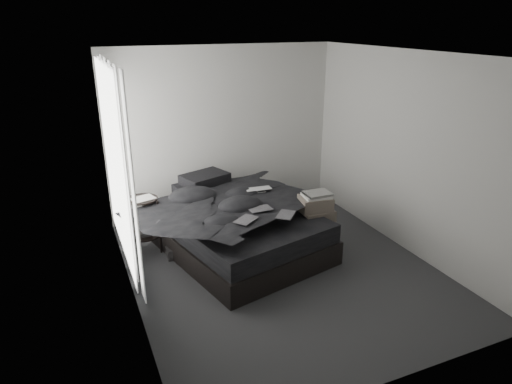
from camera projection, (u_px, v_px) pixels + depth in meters
name	position (u px, v px, depth m)	size (l,w,h in m)	color
floor	(281.00, 268.00, 5.75)	(3.60, 4.20, 0.01)	#303033
ceiling	(286.00, 54.00, 4.83)	(3.60, 4.20, 0.01)	white
wall_back	(223.00, 132.00, 7.09)	(3.60, 0.01, 2.60)	beige
wall_front	(405.00, 249.00, 3.49)	(3.60, 0.01, 2.60)	beige
wall_left	(124.00, 192.00, 4.63)	(0.01, 4.20, 2.60)	beige
wall_right	(407.00, 153.00, 5.95)	(0.01, 4.20, 2.60)	beige
window_left	(115.00, 163.00, 5.39)	(0.02, 2.00, 2.30)	white
curtain_left	(119.00, 168.00, 5.43)	(0.06, 2.12, 2.48)	white
bed	(237.00, 239.00, 6.18)	(1.71, 2.26, 0.31)	black
mattress	(237.00, 221.00, 6.08)	(1.65, 2.19, 0.24)	black
duvet	(239.00, 204.00, 5.95)	(1.67, 1.93, 0.26)	black
pillow_lower	(200.00, 189.00, 6.64)	(0.68, 0.46, 0.15)	black
pillow_upper	(205.00, 179.00, 6.61)	(0.64, 0.44, 0.14)	black
laptop	(260.00, 185.00, 6.21)	(0.36, 0.23, 0.03)	silver
comic_a	(246.00, 213.00, 5.33)	(0.29, 0.19, 0.01)	black
comic_b	(260.00, 202.00, 5.64)	(0.29, 0.19, 0.01)	black
comic_c	(286.00, 207.00, 5.47)	(0.29, 0.19, 0.01)	black
side_stand	(144.00, 225.00, 6.06)	(0.41, 0.41, 0.75)	black
papers	(143.00, 199.00, 5.92)	(0.29, 0.21, 0.02)	white
floor_books	(172.00, 253.00, 5.99)	(0.14, 0.20, 0.14)	black
box_lower	(314.00, 238.00, 6.18)	(0.45, 0.35, 0.33)	black
box_mid	(316.00, 218.00, 6.07)	(0.42, 0.33, 0.25)	#63584E
box_upper	(315.00, 203.00, 5.99)	(0.40, 0.32, 0.18)	#63584E
art_book_white	(316.00, 196.00, 5.96)	(0.34, 0.27, 0.03)	silver
art_book_snake	(318.00, 194.00, 5.94)	(0.33, 0.26, 0.03)	silver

